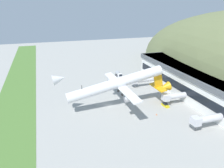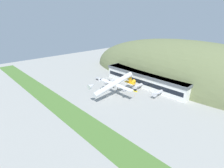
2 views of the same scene
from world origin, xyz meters
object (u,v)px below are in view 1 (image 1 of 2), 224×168
(terminal_building, at_px, (199,84))
(jetway_0, at_px, (144,80))
(cargo_airplane, at_px, (118,84))
(jetway_2, at_px, (205,119))
(fuel_truck, at_px, (119,74))
(service_car_1, at_px, (165,105))
(jetway_1, at_px, (173,96))
(service_car_0, at_px, (134,80))
(traffic_cone_0, at_px, (157,114))

(terminal_building, relative_size, jetway_0, 5.64)
(jetway_0, bearing_deg, cargo_airplane, -47.51)
(jetway_2, bearing_deg, terminal_building, 146.87)
(terminal_building, distance_m, jetway_2, 28.80)
(cargo_airplane, xyz_separation_m, fuel_truck, (-41.53, 15.30, -9.76))
(jetway_0, distance_m, jetway_2, 47.37)
(service_car_1, height_order, fuel_truck, fuel_truck)
(cargo_airplane, relative_size, service_car_1, 12.24)
(jetway_0, relative_size, jetway_1, 1.39)
(fuel_truck, bearing_deg, service_car_1, 6.79)
(cargo_airplane, bearing_deg, service_car_0, 145.34)
(cargo_airplane, height_order, traffic_cone_0, cargo_airplane)
(terminal_building, xyz_separation_m, cargo_airplane, (-2.73, -40.05, 3.58))
(jetway_0, height_order, fuel_truck, jetway_0)
(fuel_truck, bearing_deg, terminal_building, 29.21)
(service_car_0, xyz_separation_m, fuel_truck, (-11.10, -5.74, 0.87))
(service_car_0, bearing_deg, service_car_1, -0.24)
(jetway_2, relative_size, service_car_0, 2.79)
(fuel_truck, bearing_deg, jetway_2, 7.63)
(terminal_building, height_order, jetway_1, terminal_building)
(service_car_0, distance_m, fuel_truck, 12.53)
(jetway_1, distance_m, service_car_1, 5.36)
(cargo_airplane, relative_size, traffic_cone_0, 91.94)
(jetway_2, height_order, traffic_cone_0, jetway_2)
(terminal_building, xyz_separation_m, jetway_1, (1.91, -15.06, -3.71))
(cargo_airplane, bearing_deg, terminal_building, 86.10)
(service_car_0, bearing_deg, traffic_cone_0, -10.69)
(jetway_1, xyz_separation_m, service_car_0, (-35.07, -3.95, -3.34))
(jetway_0, xyz_separation_m, service_car_1, (26.13, -1.68, -3.36))
(jetway_1, bearing_deg, service_car_0, -173.58)
(jetway_2, xyz_separation_m, fuel_truck, (-68.19, -9.14, -2.47))
(cargo_airplane, bearing_deg, fuel_truck, 159.78)
(jetway_2, xyz_separation_m, cargo_airplane, (-26.65, -24.44, 7.30))
(traffic_cone_0, bearing_deg, jetway_1, 120.36)
(jetway_1, relative_size, cargo_airplane, 0.22)
(jetway_2, bearing_deg, jetway_1, 178.56)
(service_car_0, bearing_deg, jetway_0, 8.88)
(jetway_2, distance_m, traffic_cone_0, 19.20)
(terminal_building, bearing_deg, service_car_1, -81.90)
(terminal_building, xyz_separation_m, service_car_0, (-33.17, -19.01, -7.05))
(cargo_airplane, relative_size, fuel_truck, 8.18)
(terminal_building, bearing_deg, traffic_cone_0, -71.78)
(jetway_1, height_order, service_car_1, jetway_1)
(service_car_1, distance_m, traffic_cone_0, 9.92)
(jetway_0, bearing_deg, jetway_1, 5.47)
(cargo_airplane, relative_size, service_car_0, 11.66)
(terminal_building, distance_m, fuel_truck, 51.09)
(traffic_cone_0, bearing_deg, fuel_truck, 177.64)
(service_car_0, bearing_deg, jetway_2, 3.40)
(terminal_building, height_order, traffic_cone_0, terminal_building)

